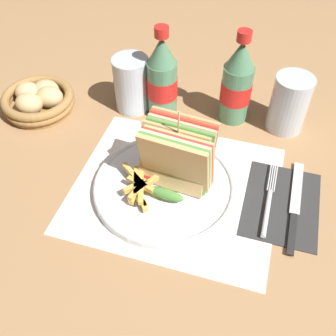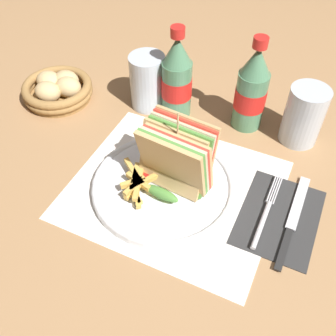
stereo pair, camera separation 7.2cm
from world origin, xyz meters
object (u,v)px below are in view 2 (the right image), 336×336
plate_main (163,186)px  fork (264,217)px  glass_far (148,85)px  knife (292,221)px  coke_bottle_near (177,79)px  glass_near (303,119)px  coke_bottle_far (252,90)px  club_sandwich (177,159)px  bread_basket (58,89)px

plate_main → fork: size_ratio=1.54×
fork → glass_far: 0.39m
knife → glass_far: glass_far is taller
knife → coke_bottle_near: bearing=148.4°
knife → glass_near: (-0.04, 0.22, 0.05)m
plate_main → coke_bottle_far: coke_bottle_far is taller
club_sandwich → coke_bottle_far: (0.06, 0.23, 0.01)m
fork → coke_bottle_far: bearing=114.8°
club_sandwich → coke_bottle_far: size_ratio=0.79×
coke_bottle_far → glass_far: coke_bottle_far is taller
plate_main → knife: plate_main is taller
glass_near → glass_far: size_ratio=1.00×
coke_bottle_near → glass_far: coke_bottle_near is taller
plate_main → bread_basket: bread_basket is taller
club_sandwich → plate_main: bearing=-141.2°
club_sandwich → coke_bottle_near: 0.22m
plate_main → fork: 0.19m
coke_bottle_far → glass_near: (0.11, 0.00, -0.04)m
coke_bottle_far → glass_far: (-0.23, -0.03, -0.04)m
fork → club_sandwich: bearing=179.2°
knife → coke_bottle_near: size_ratio=1.03×
fork → coke_bottle_near: coke_bottle_near is taller
club_sandwich → glass_near: (0.18, 0.23, -0.02)m
coke_bottle_far → coke_bottle_near: bearing=-169.2°
fork → glass_far: bearing=148.4°
glass_near → bread_basket: size_ratio=0.77×
fork → coke_bottle_near: bearing=142.1°
knife → glass_near: bearing=100.8°
coke_bottle_near → coke_bottle_far: bearing=10.8°
club_sandwich → fork: 0.18m
glass_near → glass_far: (-0.34, -0.03, 0.00)m
club_sandwich → fork: size_ratio=0.95×
coke_bottle_far → plate_main: bearing=-108.5°
coke_bottle_near → fork: bearing=-38.1°
club_sandwich → glass_near: bearing=52.8°
club_sandwich → glass_far: club_sandwich is taller
fork → glass_near: (0.01, 0.24, 0.04)m
plate_main → coke_bottle_far: bearing=71.5°
plate_main → coke_bottle_far: 0.27m
plate_main → glass_near: 0.32m
coke_bottle_far → glass_far: size_ratio=1.67×
plate_main → club_sandwich: club_sandwich is taller
club_sandwich → knife: club_sandwich is taller
plate_main → bread_basket: bearing=156.4°
club_sandwich → glass_far: 0.26m
glass_near → bread_basket: 0.55m
club_sandwich → knife: size_ratio=0.77×
coke_bottle_near → club_sandwich: bearing=-65.8°
plate_main → glass_near: bearing=51.7°
fork → glass_near: glass_near is taller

